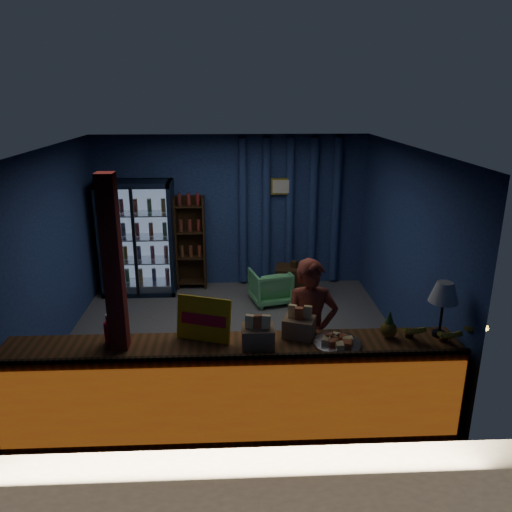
{
  "coord_description": "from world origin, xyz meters",
  "views": [
    {
      "loc": [
        0.03,
        -6.17,
        3.24
      ],
      "look_at": [
        0.31,
        -0.2,
        1.28
      ],
      "focal_mm": 35.0,
      "sensor_mm": 36.0,
      "label": 1
    }
  ],
  "objects_px": {
    "shopkeeper": "(310,332)",
    "green_chair": "(270,286)",
    "table_lamp": "(444,294)",
    "pastry_tray": "(337,342)"
  },
  "relations": [
    {
      "from": "shopkeeper",
      "to": "green_chair",
      "type": "distance_m",
      "value": 2.73
    },
    {
      "from": "green_chair",
      "to": "table_lamp",
      "type": "distance_m",
      "value": 3.59
    },
    {
      "from": "shopkeeper",
      "to": "table_lamp",
      "type": "height_order",
      "value": "shopkeeper"
    },
    {
      "from": "green_chair",
      "to": "table_lamp",
      "type": "relative_size",
      "value": 1.08
    },
    {
      "from": "shopkeeper",
      "to": "pastry_tray",
      "type": "relative_size",
      "value": 3.47
    },
    {
      "from": "shopkeeper",
      "to": "pastry_tray",
      "type": "bearing_deg",
      "value": -74.29
    },
    {
      "from": "green_chair",
      "to": "pastry_tray",
      "type": "xyz_separation_m",
      "value": [
        0.39,
        -3.24,
        0.7
      ]
    },
    {
      "from": "pastry_tray",
      "to": "table_lamp",
      "type": "height_order",
      "value": "table_lamp"
    },
    {
      "from": "green_chair",
      "to": "pastry_tray",
      "type": "relative_size",
      "value": 1.32
    },
    {
      "from": "table_lamp",
      "to": "green_chair",
      "type": "bearing_deg",
      "value": 114.85
    }
  ]
}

